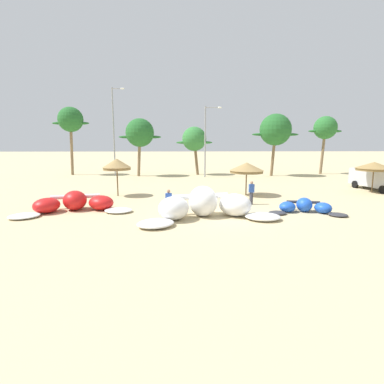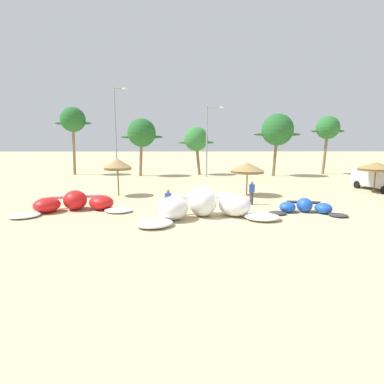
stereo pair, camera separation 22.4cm
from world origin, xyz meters
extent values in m
plane|color=#C6B284|center=(0.00, 0.00, 0.00)|extent=(260.00, 260.00, 0.00)
ellipsoid|color=white|center=(-11.49, -0.69, 0.12)|extent=(2.20, 2.14, 0.25)
ellipsoid|color=red|center=(-10.77, 0.58, 0.45)|extent=(1.95, 2.09, 0.91)
ellipsoid|color=red|center=(-9.32, 1.35, 0.61)|extent=(1.81, 1.99, 1.23)
ellipsoid|color=red|center=(-7.69, 1.35, 0.45)|extent=(2.22, 2.19, 0.91)
ellipsoid|color=white|center=(-6.45, 0.57, 0.12)|extent=(1.83, 1.61, 0.25)
cylinder|color=white|center=(-9.47, 1.92, 0.75)|extent=(3.02, 1.01, 0.28)
cube|color=white|center=(-9.28, 1.19, 0.61)|extent=(1.22, 0.86, 0.04)
ellipsoid|color=white|center=(-3.89, -2.78, 0.18)|extent=(2.52, 2.43, 0.35)
ellipsoid|color=white|center=(-3.02, -1.36, 0.65)|extent=(2.27, 2.43, 1.30)
ellipsoid|color=white|center=(-1.34, -0.53, 0.88)|extent=(2.02, 2.25, 1.75)
ellipsoid|color=white|center=(0.52, -0.59, 0.65)|extent=(2.55, 2.53, 1.30)
ellipsoid|color=white|center=(1.91, -1.53, 0.18)|extent=(2.15, 1.89, 0.35)
cylinder|color=white|center=(-1.49, 0.14, 1.03)|extent=(3.46, 1.04, 0.32)
cube|color=white|center=(-1.30, -0.72, 0.88)|extent=(1.38, 0.95, 0.04)
ellipsoid|color=#333338|center=(3.13, -0.25, 0.09)|extent=(1.21, 1.11, 0.17)
ellipsoid|color=blue|center=(3.91, 0.31, 0.32)|extent=(1.42, 1.42, 0.65)
ellipsoid|color=blue|center=(4.98, 0.38, 0.44)|extent=(1.12, 1.22, 0.87)
ellipsoid|color=blue|center=(5.96, -0.06, 0.32)|extent=(1.30, 1.36, 0.65)
ellipsoid|color=#333338|center=(6.49, -0.87, 0.09)|extent=(1.40, 1.36, 0.17)
cylinder|color=#333338|center=(5.05, 0.75, 0.53)|extent=(2.00, 0.54, 0.18)
cube|color=#333338|center=(4.96, 0.28, 0.44)|extent=(0.78, 0.51, 0.04)
cylinder|color=brown|center=(-7.68, 6.40, 1.14)|extent=(0.10, 0.10, 2.28)
cone|color=#9E7F4C|center=(-7.68, 6.40, 2.63)|extent=(2.25, 2.25, 0.70)
cylinder|color=olive|center=(-7.68, 6.40, 2.18)|extent=(2.13, 2.13, 0.20)
cylinder|color=brown|center=(2.60, 6.32, 1.01)|extent=(0.10, 0.10, 2.01)
cone|color=#9E7F4C|center=(2.60, 6.32, 2.33)|extent=(2.75, 2.75, 0.65)
cylinder|color=olive|center=(2.60, 6.32, 1.91)|extent=(2.61, 2.61, 0.20)
cylinder|color=brown|center=(13.62, 7.35, 1.04)|extent=(0.10, 0.10, 2.08)
cone|color=olive|center=(13.62, 7.35, 2.35)|extent=(2.92, 2.92, 0.54)
cylinder|color=olive|center=(13.62, 7.35, 1.98)|extent=(2.77, 2.77, 0.20)
cube|color=#B2B7BC|center=(14.92, 8.58, 1.09)|extent=(2.71, 5.55, 1.50)
cube|color=black|center=(14.71, 10.03, 1.35)|extent=(2.08, 1.60, 0.56)
cylinder|color=black|center=(13.72, 10.07, 0.34)|extent=(0.34, 0.71, 0.68)
cylinder|color=black|center=(15.64, 10.35, 0.34)|extent=(0.34, 0.71, 0.68)
cylinder|color=#383842|center=(-3.31, -0.92, 0.42)|extent=(0.24, 0.24, 0.85)
cube|color=#2D51A8|center=(-3.31, -0.92, 1.13)|extent=(0.36, 0.22, 0.56)
sphere|color=#9E7051|center=(-3.31, -0.92, 1.52)|extent=(0.20, 0.20, 0.20)
cylinder|color=#383842|center=(2.20, 2.68, 0.42)|extent=(0.24, 0.24, 0.85)
cube|color=#2D51A8|center=(2.20, 2.68, 1.13)|extent=(0.36, 0.22, 0.56)
sphere|color=#9E7051|center=(2.20, 2.68, 1.52)|extent=(0.20, 0.20, 0.20)
cylinder|color=#7F6647|center=(-16.99, 22.97, 3.59)|extent=(0.54, 0.36, 7.18)
sphere|color=#236028|center=(-16.90, 22.97, 7.17)|extent=(3.20, 3.20, 3.20)
ellipsoid|color=#236028|center=(-18.18, 22.97, 6.69)|extent=(2.24, 0.50, 0.36)
ellipsoid|color=#236028|center=(-15.62, 22.97, 6.69)|extent=(2.24, 0.50, 0.36)
cylinder|color=#7F6647|center=(-7.95, 21.18, 2.72)|extent=(0.66, 0.36, 5.45)
sphere|color=#236028|center=(-7.80, 21.18, 5.44)|extent=(3.54, 3.54, 3.54)
ellipsoid|color=#236028|center=(-9.22, 21.18, 4.91)|extent=(2.48, 0.50, 0.36)
ellipsoid|color=#236028|center=(-6.39, 21.18, 4.91)|extent=(2.48, 0.50, 0.36)
cylinder|color=brown|center=(-0.70, 22.61, 2.35)|extent=(0.81, 0.36, 4.71)
sphere|color=#337A38|center=(-0.92, 22.61, 4.70)|extent=(3.16, 3.16, 3.16)
ellipsoid|color=#337A38|center=(-2.19, 22.61, 4.23)|extent=(2.21, 0.50, 0.36)
ellipsoid|color=#337A38|center=(0.34, 22.61, 4.23)|extent=(2.21, 0.50, 0.36)
cylinder|color=brown|center=(9.07, 20.87, 2.91)|extent=(0.68, 0.36, 5.83)
sphere|color=#236028|center=(9.23, 20.87, 5.82)|extent=(3.96, 3.96, 3.96)
ellipsoid|color=#236028|center=(7.64, 20.87, 5.23)|extent=(2.77, 0.50, 0.36)
ellipsoid|color=#236028|center=(10.81, 20.87, 5.23)|extent=(2.77, 0.50, 0.36)
cylinder|color=#7F6647|center=(16.47, 23.11, 3.09)|extent=(0.64, 0.36, 6.19)
sphere|color=#286B2D|center=(16.61, 23.11, 6.18)|extent=(3.04, 3.04, 3.04)
ellipsoid|color=#286B2D|center=(15.39, 23.11, 5.73)|extent=(2.13, 0.50, 0.36)
ellipsoid|color=#286B2D|center=(17.83, 23.11, 5.73)|extent=(2.13, 0.50, 0.36)
cylinder|color=gray|center=(-11.14, 21.59, 5.48)|extent=(0.18, 0.18, 10.96)
cylinder|color=gray|center=(-10.50, 21.59, 10.81)|extent=(1.29, 0.10, 0.10)
ellipsoid|color=silver|center=(-9.85, 21.59, 10.81)|extent=(0.56, 0.24, 0.20)
cylinder|color=gray|center=(0.27, 19.68, 4.26)|extent=(0.18, 0.18, 8.52)
cylinder|color=gray|center=(1.13, 19.68, 8.37)|extent=(1.73, 0.10, 0.10)
ellipsoid|color=silver|center=(2.00, 19.68, 8.37)|extent=(0.56, 0.24, 0.20)
camera|label=1|loc=(-2.54, -17.79, 4.21)|focal=28.53mm
camera|label=2|loc=(-2.32, -17.79, 4.21)|focal=28.53mm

